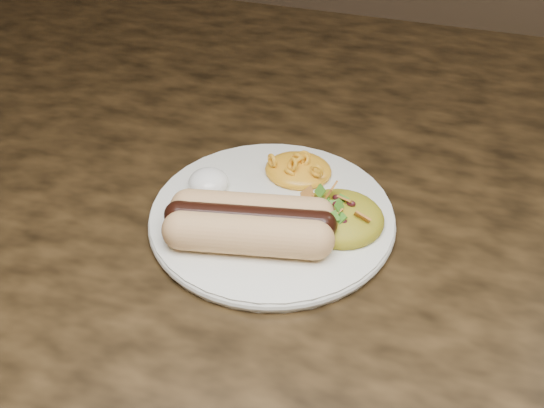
# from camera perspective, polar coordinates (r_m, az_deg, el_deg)

# --- Properties ---
(table) EXTENTS (1.60, 0.90, 0.75)m
(table) POSITION_cam_1_polar(r_m,az_deg,el_deg) (0.74, 10.39, -4.76)
(table) COLOR #452F17
(table) RESTS_ON floor
(plate) EXTENTS (0.26, 0.26, 0.01)m
(plate) POSITION_cam_1_polar(r_m,az_deg,el_deg) (0.63, 0.00, -1.14)
(plate) COLOR silver
(plate) RESTS_ON table
(hotdog) EXTENTS (0.14, 0.09, 0.04)m
(hotdog) POSITION_cam_1_polar(r_m,az_deg,el_deg) (0.59, -1.99, -1.67)
(hotdog) COLOR #EDB461
(hotdog) RESTS_ON plate
(mac_and_cheese) EXTENTS (0.08, 0.07, 0.03)m
(mac_and_cheese) POSITION_cam_1_polar(r_m,az_deg,el_deg) (0.67, 2.39, 3.71)
(mac_and_cheese) COLOR orange
(mac_and_cheese) RESTS_ON plate
(sour_cream) EXTENTS (0.05, 0.05, 0.03)m
(sour_cream) POSITION_cam_1_polar(r_m,az_deg,el_deg) (0.65, -5.73, 2.28)
(sour_cream) COLOR white
(sour_cream) RESTS_ON plate
(taco_salad) EXTENTS (0.09, 0.08, 0.04)m
(taco_salad) POSITION_cam_1_polar(r_m,az_deg,el_deg) (0.61, 6.14, -0.65)
(taco_salad) COLOR #CB8109
(taco_salad) RESTS_ON plate
(fork) EXTENTS (0.05, 0.13, 0.00)m
(fork) POSITION_cam_1_polar(r_m,az_deg,el_deg) (0.65, -1.95, -0.25)
(fork) COLOR white
(fork) RESTS_ON table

